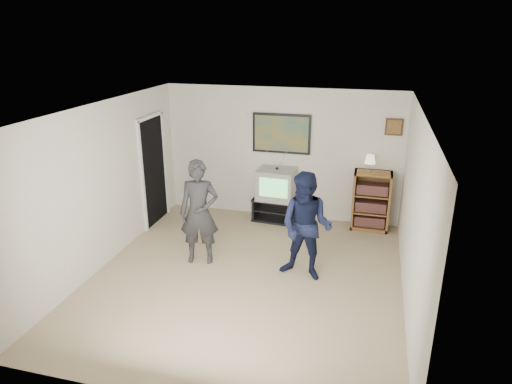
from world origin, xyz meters
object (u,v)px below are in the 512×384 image
at_px(crt_television, 277,184).
at_px(bookshelf, 371,201).
at_px(media_stand, 277,209).
at_px(person_short, 306,227).
at_px(person_tall, 199,213).

distance_m(crt_television, bookshelf, 1.76).
height_order(media_stand, person_short, person_short).
xyz_separation_m(person_tall, person_short, (1.67, -0.07, -0.02)).
xyz_separation_m(bookshelf, person_short, (-0.89, -2.02, 0.27)).
xyz_separation_m(bookshelf, person_tall, (-2.56, -1.95, 0.28)).
height_order(crt_television, bookshelf, bookshelf).
bearing_deg(bookshelf, person_short, -113.72).
distance_m(crt_television, person_tall, 2.07).
height_order(bookshelf, person_short, person_short).
bearing_deg(person_tall, bookshelf, 24.53).
bearing_deg(crt_television, media_stand, 3.32).
relative_size(crt_television, person_short, 0.42).
height_order(crt_television, person_tall, person_tall).
height_order(bookshelf, person_tall, person_tall).
relative_size(crt_television, person_tall, 0.41).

